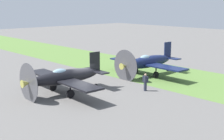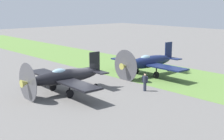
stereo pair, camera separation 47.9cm
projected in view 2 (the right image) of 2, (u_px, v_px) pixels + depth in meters
The scene contains 6 objects.
ground_plane at pixel (84, 89), 31.96m from camera, with size 160.00×160.00×0.00m, color #605E5B.
grass_verge at pixel (159, 73), 39.31m from camera, with size 120.00×11.00×0.01m, color #567A38.
airplane_lead at pixel (64, 77), 30.30m from camera, with size 10.69×8.47×3.82m.
airplane_wingman at pixel (148, 62), 37.88m from camera, with size 10.81×8.61×3.88m.
ground_crew_chief at pixel (145, 82), 31.22m from camera, with size 0.60×0.38×1.73m.
fuel_drum at pixel (96, 68), 40.55m from camera, with size 0.60×0.60×0.90m, color black.
Camera 2 is at (-25.06, 18.30, 8.39)m, focal length 51.40 mm.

